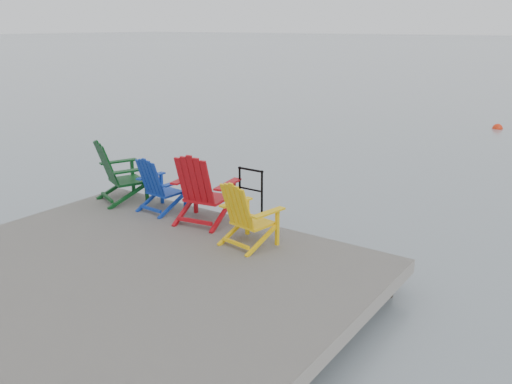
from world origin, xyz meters
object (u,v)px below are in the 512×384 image
Objects in this scene: buoy_b at (497,129)px; chair_yellow at (247,214)px; chair_blue at (159,184)px; handrail at (251,190)px; chair_red at (202,188)px; chair_green at (119,171)px.

chair_yellow is at bearing -91.76° from buoy_b.
handrail is at bearing 20.74° from chair_blue.
chair_red is at bearing -140.04° from handrail.
chair_green is 14.99m from buoy_b.
chair_green is at bearing -175.30° from chair_blue.
handrail is 14.10m from buoy_b.
chair_yellow is at bearing -6.27° from chair_blue.
chair_yellow is 2.70× the size of buoy_b.
chair_green is at bearing -177.58° from chair_yellow.
chair_red is at bearing 171.64° from chair_yellow.
handrail is at bearing 30.24° from chair_red.
chair_blue is at bearing -163.34° from handrail.
chair_yellow is (1.14, -0.36, -0.09)m from chair_red.
chair_red is (0.99, -0.03, 0.11)m from chair_blue.
chair_blue is 0.82× the size of chair_red.
chair_red is at bearing 2.60° from chair_blue.
chair_blue is at bearing -100.12° from buoy_b.
chair_green is 1.15× the size of chair_yellow.
buoy_b is at bearing 74.01° from chair_red.
buoy_b is (1.60, 14.53, -1.09)m from chair_red.
chair_yellow is at bearing 16.33° from chair_green.
chair_red reaches higher than chair_blue.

